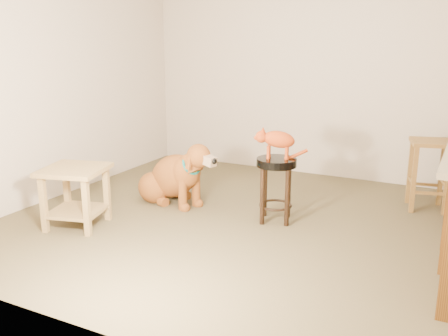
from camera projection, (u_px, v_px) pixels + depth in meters
The scene contains 7 objects.
floor at pixel (252, 225), 4.62m from camera, with size 4.50×4.00×0.01m, color #4E442B.
room_shell at pixel (255, 39), 4.19m from camera, with size 4.54×4.04×2.62m.
padded_stool at pixel (276, 177), 4.63m from camera, with size 0.39×0.39×0.61m.
wood_stool at pixel (428, 174), 4.98m from camera, with size 0.46×0.46×0.70m.
side_table at pixel (75, 188), 4.52m from camera, with size 0.66×0.66×0.55m.
golden_retriever at pixel (175, 178), 5.18m from camera, with size 1.10×0.67×0.73m.
tabby_kitten at pixel (276, 140), 4.54m from camera, with size 0.46×0.29×0.31m.
Camera 1 is at (1.73, -3.98, 1.70)m, focal length 40.00 mm.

